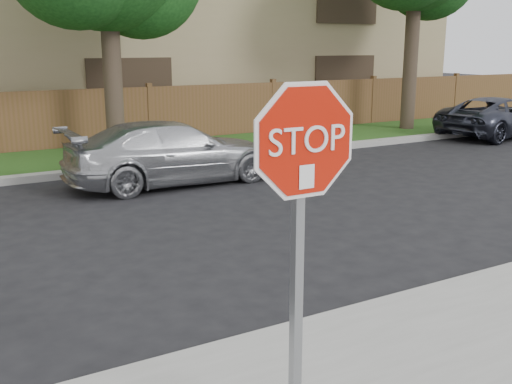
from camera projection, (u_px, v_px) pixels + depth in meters
ground at (174, 363)px, 5.26m from camera, size 90.00×90.00×0.00m
far_curb at (20, 179)px, 12.10m from camera, size 70.00×0.30×0.15m
grass_strip at (8, 166)px, 13.50m from camera, size 70.00×3.00×0.12m
stop_sign at (302, 191)px, 3.73m from camera, size 1.01×0.13×2.55m
sedan_right at (173, 152)px, 11.95m from camera, size 4.33×1.78×1.25m
sedan_far_right at (498, 117)px, 18.15m from camera, size 4.52×2.57×1.19m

